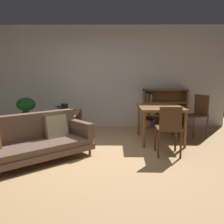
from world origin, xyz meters
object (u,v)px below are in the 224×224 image
at_px(dining_chair_far, 197,113).
at_px(media_console, 69,124).
at_px(desk_speaker, 65,109).
at_px(fabric_couch, 27,141).
at_px(dining_table, 160,110).
at_px(open_laptop, 66,110).
at_px(dining_chair_near, 169,127).
at_px(bookshelf, 162,109).
at_px(potted_floor_plant, 26,111).

bearing_deg(dining_chair_far, media_console, -179.39).
bearing_deg(desk_speaker, fabric_couch, -103.50).
xyz_separation_m(media_console, dining_table, (2.02, -0.43, 0.39)).
distance_m(open_laptop, dining_chair_far, 3.07).
bearing_deg(dining_chair_near, dining_table, 88.18).
xyz_separation_m(dining_table, dining_chair_far, (0.94, 0.47, -0.13)).
xyz_separation_m(open_laptop, dining_table, (2.13, -0.67, 0.09)).
distance_m(media_console, open_laptop, 0.40).
bearing_deg(bookshelf, dining_chair_far, -55.05).
bearing_deg(desk_speaker, potted_floor_plant, 158.95).
bearing_deg(open_laptop, media_console, -66.25).
relative_size(potted_floor_plant, dining_chair_far, 0.92).
relative_size(dining_table, bookshelf, 0.96).
relative_size(dining_chair_far, bookshelf, 0.82).
distance_m(desk_speaker, bookshelf, 2.66).
bearing_deg(open_laptop, bookshelf, 16.14).
xyz_separation_m(potted_floor_plant, bookshelf, (3.35, 0.83, -0.06)).
height_order(desk_speaker, bookshelf, bookshelf).
xyz_separation_m(media_console, dining_chair_far, (2.96, 0.03, 0.26)).
relative_size(open_laptop, dining_table, 0.40).
bearing_deg(fabric_couch, bookshelf, 44.23).
bearing_deg(open_laptop, dining_chair_near, -38.15).
bearing_deg(bookshelf, potted_floor_plant, -166.08).
xyz_separation_m(dining_table, bookshelf, (0.30, 1.37, -0.16)).
bearing_deg(dining_chair_near, potted_floor_plant, 153.23).
xyz_separation_m(fabric_couch, dining_chair_far, (3.34, 1.73, 0.20)).
relative_size(open_laptop, dining_chair_far, 0.46).
height_order(potted_floor_plant, bookshelf, bookshelf).
bearing_deg(dining_chair_near, bookshelf, 81.88).
relative_size(open_laptop, bookshelf, 0.38).
height_order(media_console, dining_chair_near, dining_chair_near).
distance_m(media_console, dining_chair_near, 2.45).
bearing_deg(dining_chair_far, desk_speaker, -174.30).
distance_m(open_laptop, potted_floor_plant, 0.92).
distance_m(desk_speaker, dining_chair_near, 2.33).
relative_size(media_console, desk_speaker, 4.84).
xyz_separation_m(fabric_couch, potted_floor_plant, (-0.64, 1.80, 0.22)).
bearing_deg(desk_speaker, open_laptop, 97.48).
bearing_deg(desk_speaker, dining_chair_far, 5.70).
relative_size(media_console, dining_table, 1.05).
relative_size(open_laptop, potted_floor_plant, 0.50).
relative_size(desk_speaker, dining_chair_far, 0.25).
bearing_deg(fabric_couch, dining_table, 27.68).
bearing_deg(media_console, fabric_couch, -102.64).
distance_m(potted_floor_plant, dining_chair_near, 3.37).
relative_size(fabric_couch, dining_table, 1.86).
bearing_deg(potted_floor_plant, desk_speaker, -21.05).
height_order(open_laptop, dining_chair_far, dining_chair_far).
distance_m(open_laptop, bookshelf, 2.53).
bearing_deg(open_laptop, desk_speaker, -82.52).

